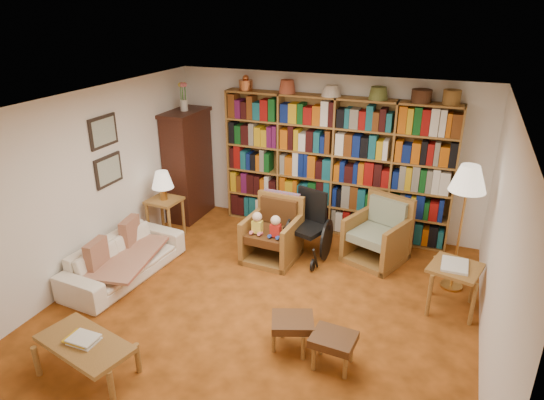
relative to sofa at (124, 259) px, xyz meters
The scene contains 23 objects.
floor 2.07m from the sofa, ahead, with size 5.00×5.00×0.00m, color #B55A1B.
ceiling 3.03m from the sofa, ahead, with size 5.00×5.00×0.00m, color white.
wall_back 3.47m from the sofa, 52.00° to the left, with size 5.00×5.00×0.00m, color white.
wall_front 3.29m from the sofa, 49.21° to the right, with size 5.00×5.00×0.00m, color white.
wall_left 1.09m from the sofa, 164.59° to the left, with size 5.00×5.00×0.00m, color white.
wall_right 4.66m from the sofa, ahead, with size 5.00×5.00×0.00m, color white.
bookshelf 3.45m from the sofa, 47.47° to the left, with size 3.60×0.30×2.42m.
curio_cabinet 2.24m from the sofa, 95.51° to the left, with size 0.50×0.95×2.40m.
framed_pictures 1.49m from the sofa, 135.28° to the left, with size 0.03×0.52×0.97m.
sofa is the anchor object (origin of this frame).
sofa_throw 0.06m from the sofa, ahead, with size 0.70×1.31×0.04m, color #C7B891.
cushion_left 0.42m from the sofa, 110.38° to the left, with size 0.13×0.40×0.40m, color maroon.
cushion_right 0.42m from the sofa, 110.38° to the right, with size 0.12×0.38×0.38m, color maroon.
side_table_lamp 1.22m from the sofa, 94.79° to the left, with size 0.50×0.50×0.67m.
table_lamp 1.39m from the sofa, 94.79° to the left, with size 0.34×0.34×0.46m.
armchair_leather 2.14m from the sofa, 37.18° to the left, with size 0.76×0.81×0.93m.
armchair_sage 3.61m from the sofa, 30.16° to the left, with size 1.01×1.01×0.93m.
wheelchair 2.63m from the sofa, 34.41° to the left, with size 0.62×0.80×1.00m.
floor_lamp 4.58m from the sofa, 18.07° to the left, with size 0.45×0.45×1.70m.
side_table_papers 4.29m from the sofa, 11.27° to the left, with size 0.68×0.68×0.63m.
footstool_a 2.70m from the sofa, 12.05° to the right, with size 0.55×0.51×0.38m.
footstool_b 3.19m from the sofa, 12.17° to the right, with size 0.47×0.40×0.38m.
coffee_table 1.90m from the sofa, 63.58° to the right, with size 1.10×0.73×0.45m.
Camera 1 is at (1.97, -4.76, 3.54)m, focal length 32.00 mm.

